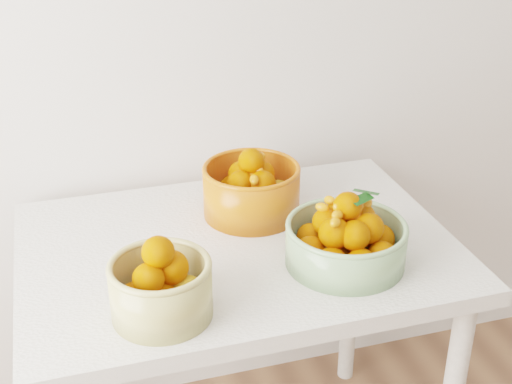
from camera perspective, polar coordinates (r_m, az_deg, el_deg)
table at (r=1.72m, az=-1.45°, el=-6.87°), size 1.00×0.70×0.75m
bowl_cream at (r=1.41m, az=-7.63°, el=-7.53°), size 0.24×0.24×0.17m
bowl_green at (r=1.57m, az=7.22°, el=-3.82°), size 0.32×0.32×0.17m
bowl_orange at (r=1.76m, az=-0.36°, el=0.25°), size 0.32×0.32×0.17m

